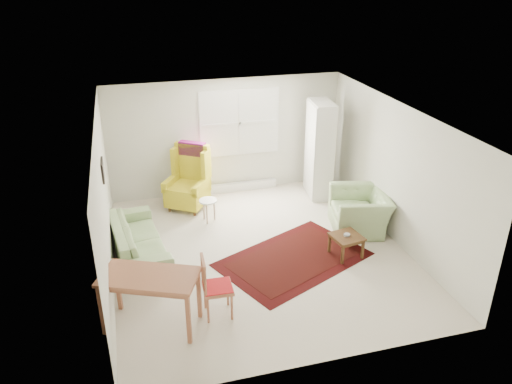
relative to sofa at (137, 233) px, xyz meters
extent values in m
cube|color=beige|center=(2.06, -0.53, -0.41)|extent=(5.00, 5.50, 0.01)
cube|color=white|center=(2.06, -0.53, 2.09)|extent=(5.00, 5.50, 0.01)
cube|color=silver|center=(2.06, 2.22, 0.84)|extent=(5.00, 0.04, 2.50)
cube|color=silver|center=(2.06, -3.28, 0.84)|extent=(5.00, 0.04, 2.50)
cube|color=silver|center=(-0.44, -0.53, 0.84)|extent=(0.04, 5.50, 2.50)
cube|color=silver|center=(4.56, -0.53, 0.84)|extent=(0.04, 5.50, 2.50)
cube|color=white|center=(2.36, 2.20, 1.14)|extent=(1.72, 0.06, 1.42)
cube|color=white|center=(2.36, 2.20, 1.14)|extent=(1.60, 0.02, 1.30)
cube|color=silver|center=(2.36, 2.14, -0.32)|extent=(1.60, 0.12, 0.18)
cube|color=black|center=(-0.42, -0.03, 1.24)|extent=(0.03, 0.42, 0.32)
cube|color=#B38152|center=(-0.40, -0.03, 1.24)|extent=(0.01, 0.34, 0.24)
imported|color=#8EAA71|center=(0.00, 0.00, 0.00)|extent=(1.04, 2.13, 0.83)
imported|color=#8EAA71|center=(4.12, -0.17, 0.03)|extent=(1.23, 1.34, 0.90)
camera|label=1|loc=(0.00, -7.76, 4.28)|focal=35.00mm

